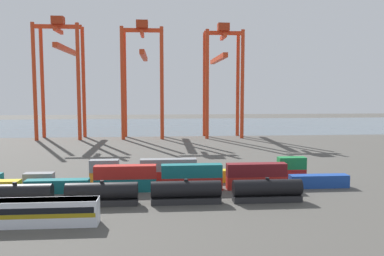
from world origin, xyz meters
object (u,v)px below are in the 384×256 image
(freight_tank_row, at_px, (102,194))
(gantry_crane_west, at_px, (61,65))
(shipping_container_16, at_px, (231,176))
(gantry_crane_central, at_px, (143,68))
(shipping_container_17, at_px, (291,175))
(shipping_container_5, at_px, (192,184))
(shipping_container_14, at_px, (168,177))
(gantry_crane_east, at_px, (222,69))

(freight_tank_row, distance_m, gantry_crane_west, 109.52)
(shipping_container_16, relative_size, gantry_crane_west, 0.24)
(gantry_crane_central, bearing_deg, shipping_container_16, -75.12)
(shipping_container_17, bearing_deg, shipping_container_5, -163.73)
(shipping_container_14, xyz_separation_m, gantry_crane_central, (-8.98, 85.07, 28.34))
(shipping_container_17, bearing_deg, gantry_crane_west, 129.47)
(shipping_container_14, height_order, gantry_crane_central, gantry_crane_central)
(shipping_container_17, xyz_separation_m, gantry_crane_central, (-36.22, 85.07, 28.34))
(freight_tank_row, distance_m, shipping_container_5, 18.75)
(shipping_container_14, height_order, gantry_crane_east, gantry_crane_east)
(shipping_container_14, bearing_deg, shipping_container_17, 0.00)
(shipping_container_5, relative_size, gantry_crane_west, 0.24)
(shipping_container_17, relative_size, gantry_crane_west, 0.12)
(shipping_container_14, xyz_separation_m, shipping_container_16, (13.62, 0.00, 0.00))
(shipping_container_14, bearing_deg, gantry_crane_west, 116.73)
(freight_tank_row, height_order, gantry_crane_east, gantry_crane_east)
(freight_tank_row, relative_size, gantry_crane_east, 1.47)
(shipping_container_5, relative_size, shipping_container_14, 1.00)
(shipping_container_5, distance_m, shipping_container_17, 23.66)
(shipping_container_5, bearing_deg, gantry_crane_east, 77.51)
(gantry_crane_west, bearing_deg, shipping_container_16, -56.43)
(shipping_container_17, distance_m, gantry_crane_west, 114.20)
(shipping_container_16, bearing_deg, shipping_container_5, -143.92)
(shipping_container_14, distance_m, shipping_container_17, 27.24)
(freight_tank_row, height_order, shipping_container_5, freight_tank_row)
(shipping_container_16, bearing_deg, gantry_crane_central, 104.88)
(shipping_container_14, relative_size, shipping_container_17, 2.00)
(shipping_container_17, bearing_deg, freight_tank_row, -157.91)
(shipping_container_17, height_order, gantry_crane_central, gantry_crane_central)
(shipping_container_5, bearing_deg, gantry_crane_central, 98.38)
(shipping_container_5, bearing_deg, shipping_container_16, 36.08)
(shipping_container_5, xyz_separation_m, gantry_crane_east, (20.42, 92.17, 27.84))
(shipping_container_5, height_order, gantry_crane_west, gantry_crane_west)
(gantry_crane_east, bearing_deg, shipping_container_16, -97.54)
(freight_tank_row, distance_m, shipping_container_16, 29.95)
(shipping_container_14, distance_m, gantry_crane_west, 99.82)
(shipping_container_5, bearing_deg, shipping_container_14, 124.29)
(shipping_container_14, distance_m, gantry_crane_east, 93.35)
(shipping_container_5, distance_m, shipping_container_16, 11.26)
(gantry_crane_west, bearing_deg, shipping_container_17, -50.53)
(shipping_container_14, relative_size, gantry_crane_west, 0.24)
(freight_tank_row, xyz_separation_m, gantry_crane_west, (-31.11, 101.03, 28.66))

